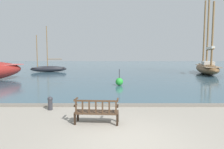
{
  "coord_description": "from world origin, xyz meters",
  "views": [
    {
      "loc": [
        -0.41,
        -5.82,
        2.49
      ],
      "look_at": [
        -0.49,
        10.0,
        1.0
      ],
      "focal_mm": 32.0,
      "sensor_mm": 36.0,
      "label": 1
    }
  ],
  "objects": [
    {
      "name": "harbor_water",
      "position": [
        0.0,
        44.0,
        0.04
      ],
      "size": [
        100.0,
        80.0,
        0.08
      ],
      "primitive_type": "cube",
      "color": "#385666",
      "rests_on": "ground"
    },
    {
      "name": "mooring_bollard",
      "position": [
        -3.25,
        3.18,
        0.35
      ],
      "size": [
        0.23,
        0.23,
        0.63
      ],
      "color": "#2D2D33",
      "rests_on": "ground"
    },
    {
      "name": "park_bench",
      "position": [
        -0.97,
        1.33,
        0.47
      ],
      "size": [
        1.63,
        0.63,
        0.92
      ],
      "color": "black",
      "rests_on": "ground"
    },
    {
      "name": "sailboat_outer_starboard",
      "position": [
        -9.9,
        23.89,
        0.62
      ],
      "size": [
        5.37,
        2.21,
        6.73
      ],
      "color": "black",
      "rests_on": "harbor_water"
    },
    {
      "name": "quay_edge_kerb",
      "position": [
        0.0,
        3.85,
        0.06
      ],
      "size": [
        40.0,
        0.3,
        0.12
      ],
      "primitive_type": "cube",
      "color": "slate",
      "rests_on": "ground"
    },
    {
      "name": "ground_plane",
      "position": [
        0.0,
        0.0,
        0.0
      ],
      "size": [
        160.0,
        160.0,
        0.0
      ],
      "primitive_type": "plane",
      "color": "gray"
    },
    {
      "name": "channel_buoy",
      "position": [
        0.19,
        10.25,
        0.4
      ],
      "size": [
        0.62,
        0.62,
        1.32
      ],
      "color": "green",
      "rests_on": "harbor_water"
    },
    {
      "name": "sailboat_mid_port",
      "position": [
        12.28,
        20.83,
        1.08
      ],
      "size": [
        4.75,
        11.3,
        12.59
      ],
      "color": "brown",
      "rests_on": "harbor_water"
    }
  ]
}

